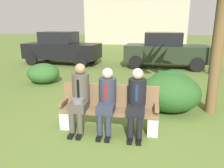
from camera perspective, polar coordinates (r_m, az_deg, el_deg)
The scene contains 11 objects.
ground_plane at distance 4.40m, azimuth 1.73°, elevation -12.65°, with size 80.00×80.00×0.00m, color #5B7331.
park_bench at distance 4.41m, azimuth -0.75°, elevation -6.53°, with size 1.94×0.44×0.90m.
seated_man_left at distance 4.32m, azimuth -8.45°, elevation -2.70°, with size 0.34×0.72×1.34m.
seated_man_middle at distance 4.19m, azimuth -1.37°, elevation -3.53°, with size 0.34×0.72×1.27m.
seated_man_right at distance 4.13m, azimuth 6.47°, elevation -3.85°, with size 0.34×0.72×1.28m.
shrub_near_bench at distance 6.58m, azimuth 15.04°, elevation 0.07°, with size 1.23×1.13×0.77m, color #21612A.
shrub_mid_lawn at distance 8.21m, azimuth -17.50°, elevation 2.69°, with size 1.14×1.05×0.71m, color #30602A.
shrub_far_lawn at distance 5.50m, azimuth 14.92°, elevation -2.17°, with size 1.46×1.34×0.92m, color #285522.
parked_car_near at distance 11.90m, azimuth -13.04°, elevation 9.13°, with size 4.03×2.01×1.68m.
parked_car_far at distance 10.95m, azimuth 13.78°, elevation 8.56°, with size 3.98×1.89×1.68m.
street_lamp at distance 9.99m, azimuth 25.46°, elevation 14.43°, with size 0.24×0.24×3.48m.
Camera 1 is at (0.52, -3.85, 2.08)m, focal length 34.97 mm.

